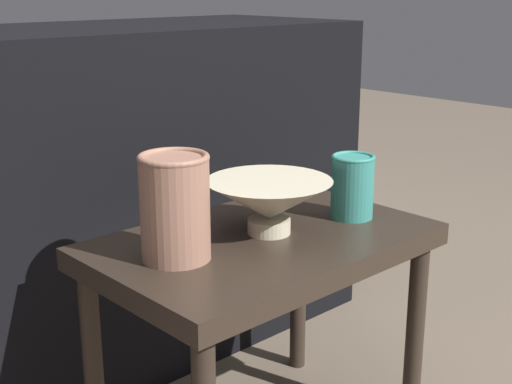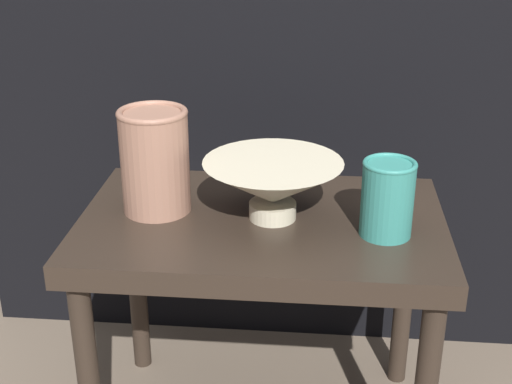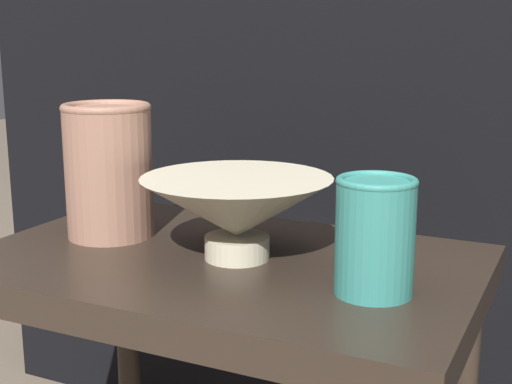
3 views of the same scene
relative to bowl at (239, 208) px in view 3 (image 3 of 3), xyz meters
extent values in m
cube|color=#2D231C|center=(-0.02, 0.00, -0.08)|extent=(0.61, 0.39, 0.04)
cylinder|color=#2D231C|center=(-0.29, 0.15, -0.30)|extent=(0.04, 0.04, 0.39)
cube|color=black|center=(-0.02, 0.54, -0.11)|extent=(1.28, 0.50, 0.78)
cylinder|color=beige|center=(0.00, 0.00, -0.05)|extent=(0.08, 0.08, 0.03)
cone|color=beige|center=(0.00, 0.00, 0.00)|extent=(0.23, 0.23, 0.07)
cylinder|color=#996B56|center=(-0.20, 0.01, 0.02)|extent=(0.11, 0.11, 0.17)
torus|color=#996B56|center=(-0.20, 0.01, 0.11)|extent=(0.12, 0.12, 0.01)
cylinder|color=teal|center=(0.18, -0.05, 0.00)|extent=(0.08, 0.08, 0.12)
torus|color=teal|center=(0.18, -0.05, 0.06)|extent=(0.08, 0.08, 0.01)
camera|label=1|loc=(-0.85, -0.88, 0.38)|focal=50.00mm
camera|label=2|loc=(0.07, -1.07, 0.45)|focal=50.00mm
camera|label=3|loc=(0.38, -0.73, 0.21)|focal=50.00mm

